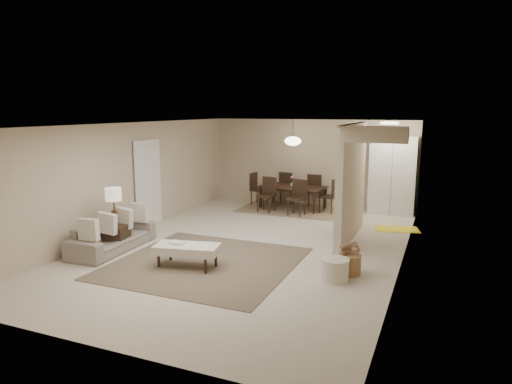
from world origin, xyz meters
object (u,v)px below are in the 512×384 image
at_px(sofa, 113,236).
at_px(wicker_basket, 349,264).
at_px(ottoman_bench, 187,249).
at_px(round_pouf, 335,270).
at_px(pantry_cabinet, 393,175).
at_px(dining_table, 292,198).
at_px(side_table, 116,237).

distance_m(sofa, wicker_basket, 4.69).
relative_size(ottoman_bench, wicker_basket, 3.07).
bearing_deg(round_pouf, ottoman_bench, -171.61).
height_order(pantry_cabinet, dining_table, pantry_cabinet).
bearing_deg(wicker_basket, side_table, -174.50).
xyz_separation_m(sofa, dining_table, (2.13, 5.04, 0.03)).
distance_m(sofa, ottoman_bench, 1.93).
relative_size(side_table, round_pouf, 1.08).
xyz_separation_m(sofa, side_table, (0.05, 0.03, -0.03)).
height_order(sofa, side_table, sofa).
bearing_deg(wicker_basket, dining_table, 119.05).
height_order(sofa, ottoman_bench, sofa).
xyz_separation_m(pantry_cabinet, dining_table, (-2.67, -0.46, -0.73)).
bearing_deg(sofa, round_pouf, -91.71).
xyz_separation_m(ottoman_bench, round_pouf, (2.60, 0.38, -0.15)).
bearing_deg(pantry_cabinet, sofa, -131.10).
bearing_deg(ottoman_bench, dining_table, 75.78).
xyz_separation_m(pantry_cabinet, sofa, (-4.80, -5.50, -0.76)).
xyz_separation_m(pantry_cabinet, wicker_basket, (-0.13, -5.02, -0.88)).
relative_size(sofa, wicker_basket, 4.92).
bearing_deg(dining_table, round_pouf, -58.01).
xyz_separation_m(ottoman_bench, wicker_basket, (2.76, 0.78, -0.16)).
relative_size(round_pouf, dining_table, 0.26).
height_order(sofa, round_pouf, sofa).
distance_m(sofa, side_table, 0.07).
distance_m(ottoman_bench, wicker_basket, 2.87).
relative_size(ottoman_bench, dining_table, 0.67).
bearing_deg(sofa, dining_table, -25.69).
height_order(ottoman_bench, dining_table, dining_table).
bearing_deg(sofa, pantry_cabinet, -43.87).
bearing_deg(wicker_basket, sofa, -174.15).
height_order(round_pouf, wicker_basket, round_pouf).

